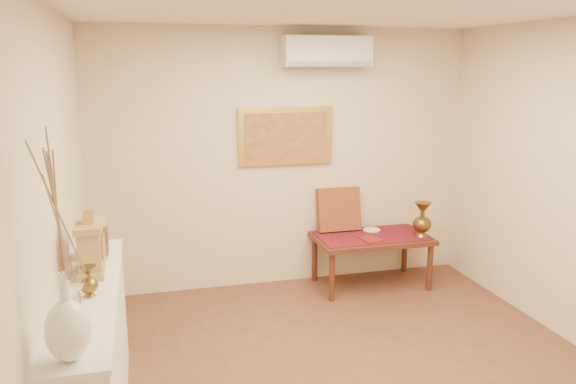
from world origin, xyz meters
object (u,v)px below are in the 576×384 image
object	(u,v)px
low_table	(371,242)
white_vase	(60,249)
wooden_chest	(96,240)
mantel_clock	(91,247)
display_ledge	(93,363)
brass_urn_tall	(422,216)

from	to	relation	value
low_table	white_vase	bearing A→B (deg)	-134.19
wooden_chest	low_table	xyz separation A→B (m)	(2.65, 1.25, -0.62)
white_vase	mantel_clock	bearing A→B (deg)	89.20
white_vase	wooden_chest	distance (m)	1.56
white_vase	low_table	xyz separation A→B (m)	(2.67, 2.75, -1.03)
white_vase	display_ledge	world-z (taller)	white_vase
display_ledge	wooden_chest	bearing A→B (deg)	88.07
white_vase	mantel_clock	size ratio (longest dim) A/B	2.61
mantel_clock	display_ledge	bearing A→B (deg)	-93.30
display_ledge	low_table	world-z (taller)	display_ledge
white_vase	low_table	world-z (taller)	white_vase
display_ledge	mantel_clock	distance (m)	0.73
white_vase	display_ledge	distance (m)	1.34
low_table	brass_urn_tall	bearing A→B (deg)	-17.05
white_vase	display_ledge	size ratio (longest dim) A/B	0.53
brass_urn_tall	display_ledge	distance (m)	3.62
brass_urn_tall	mantel_clock	size ratio (longest dim) A/B	1.08
display_ledge	mantel_clock	world-z (taller)	mantel_clock
brass_urn_tall	white_vase	bearing A→B (deg)	-140.68
display_ledge	mantel_clock	size ratio (longest dim) A/B	4.93
wooden_chest	display_ledge	bearing A→B (deg)	-91.93
brass_urn_tall	display_ledge	size ratio (longest dim) A/B	0.22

